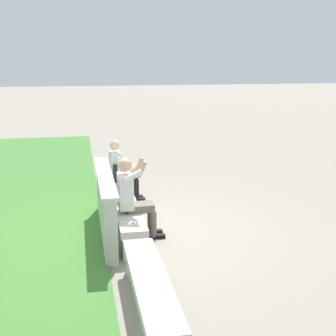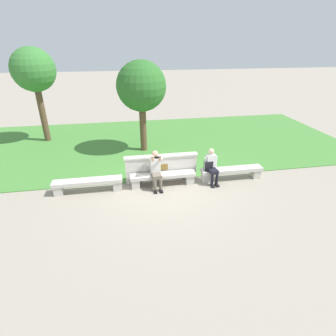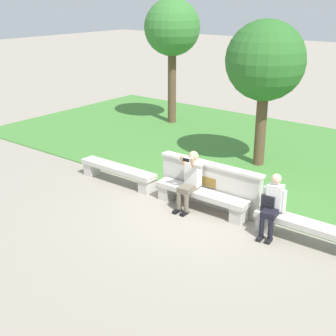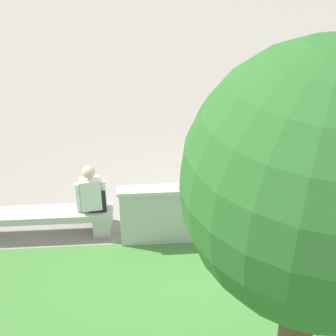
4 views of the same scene
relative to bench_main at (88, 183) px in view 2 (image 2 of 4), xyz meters
name	(u,v)px [view 2 (image 2 of 4)]	position (x,y,z in m)	size (l,w,h in m)	color
ground_plane	(163,185)	(2.56, 0.00, -0.31)	(80.00, 80.00, 0.00)	gray
grass_strip	(149,142)	(2.56, 4.38, -0.29)	(19.42, 8.00, 0.03)	#478438
bench_main	(88,183)	(0.00, 0.00, 0.00)	(2.29, 0.40, 0.45)	beige
bench_near	(163,177)	(2.56, 0.00, 0.00)	(2.29, 0.40, 0.45)	beige
bench_mid	(232,172)	(5.12, 0.00, 0.00)	(2.29, 0.40, 0.45)	beige
backrest_wall_with_plaque	(161,168)	(2.56, 0.34, 0.21)	(2.62, 0.24, 1.01)	beige
person_photographer	(156,168)	(2.31, -0.08, 0.43)	(0.48, 0.73, 1.32)	black
person_distant	(212,165)	(4.31, -0.07, 0.36)	(0.48, 0.70, 1.26)	black
backpack	(208,166)	(4.21, -0.01, 0.32)	(0.28, 0.24, 0.43)	black
tree_behind_wall	(34,71)	(-2.55, 5.57, 3.08)	(1.98, 1.98, 4.44)	brown
tree_left_background	(141,87)	(2.20, 3.41, 2.57)	(2.12, 2.12, 3.97)	brown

